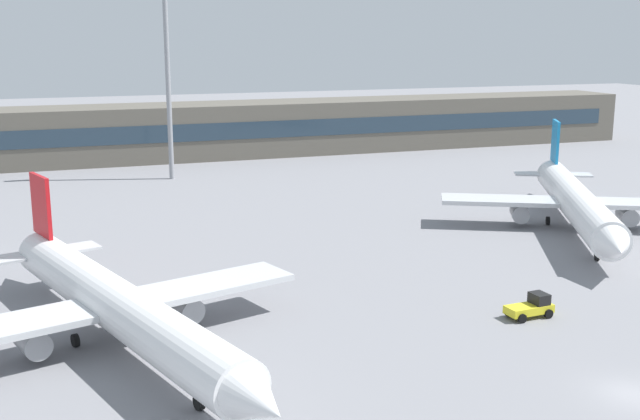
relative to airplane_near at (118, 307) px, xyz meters
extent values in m
plane|color=gray|center=(27.37, 22.76, -2.93)|extent=(400.00, 400.00, 0.00)
cube|color=#5B564C|center=(27.37, 81.19, 1.57)|extent=(150.17, 12.00, 9.00)
cube|color=#263847|center=(27.37, 75.14, 2.02)|extent=(142.66, 0.16, 2.80)
cylinder|color=white|center=(-0.07, 0.24, 0.03)|extent=(12.56, 31.93, 3.41)
cone|color=white|center=(5.02, -16.71, 0.03)|extent=(4.18, 4.53, 3.24)
cone|color=white|center=(-5.11, 17.02, 0.03)|extent=(3.27, 3.95, 2.39)
cube|color=red|center=(-4.33, 14.42, 4.21)|extent=(1.45, 3.88, 4.94)
cube|color=silver|center=(-4.41, 14.68, 0.21)|extent=(9.32, 4.99, 0.22)
cube|color=silver|center=(-0.33, 1.10, -0.24)|extent=(27.03, 11.87, 0.45)
cylinder|color=gray|center=(-5.49, -0.45, -1.50)|extent=(2.55, 3.27, 1.80)
cylinder|color=gray|center=(4.83, 2.65, -1.50)|extent=(2.55, 3.27, 1.80)
cylinder|color=black|center=(3.18, -10.59, -2.48)|extent=(0.60, 0.96, 0.90)
cylinder|color=black|center=(-2.82, 1.29, -2.48)|extent=(0.60, 0.96, 0.90)
cylinder|color=black|center=(1.65, 2.63, -2.48)|extent=(0.60, 0.96, 0.90)
cylinder|color=white|center=(49.25, 17.05, 0.17)|extent=(18.66, 31.69, 3.57)
cone|color=white|center=(40.77, 0.59, 0.17)|extent=(4.81, 5.04, 3.39)
cone|color=white|center=(57.65, 33.34, 0.17)|extent=(3.85, 4.32, 2.50)
cube|color=#197FBF|center=(56.35, 30.82, 4.54)|extent=(2.19, 3.83, 5.16)
cube|color=silver|center=(56.48, 31.07, 0.36)|extent=(9.55, 6.64, 0.23)
cube|color=silver|center=(49.68, 17.88, -0.11)|extent=(27.11, 16.91, 0.47)
cylinder|color=gray|center=(44.67, 20.46, -1.44)|extent=(3.05, 3.53, 1.88)
cylinder|color=gray|center=(54.69, 15.30, -1.44)|extent=(3.05, 3.53, 1.88)
cylinder|color=black|center=(43.83, 6.53, -2.46)|extent=(0.76, 1.01, 0.94)
cylinder|color=black|center=(47.94, 19.83, -2.46)|extent=(0.76, 1.01, 0.94)
cylinder|color=black|center=(52.28, 17.60, -2.46)|extent=(0.76, 1.01, 0.94)
cube|color=yellow|center=(29.11, -4.21, -2.28)|extent=(3.70, 1.75, 0.60)
cube|color=black|center=(30.01, -4.14, -1.63)|extent=(1.20, 1.47, 0.90)
cylinder|color=black|center=(30.36, -4.90, -2.58)|extent=(0.72, 0.30, 0.70)
cylinder|color=black|center=(30.25, -3.34, -2.58)|extent=(0.72, 0.30, 0.70)
cylinder|color=black|center=(27.97, -5.07, -2.58)|extent=(0.72, 0.30, 0.70)
cylinder|color=black|center=(27.86, -3.51, -2.58)|extent=(0.72, 0.30, 0.70)
cylinder|color=gray|center=(13.81, 62.24, 11.57)|extent=(0.70, 0.70, 28.99)
camera|label=1|loc=(-4.29, -51.31, 17.67)|focal=44.52mm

